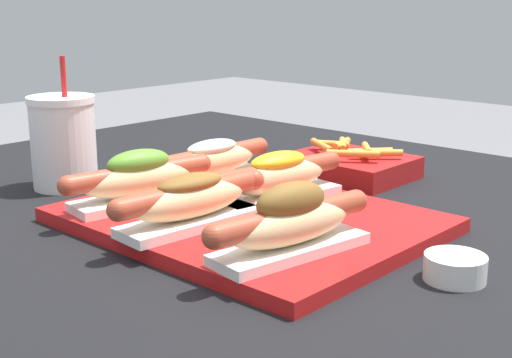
% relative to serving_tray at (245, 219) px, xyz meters
% --- Properties ---
extents(serving_tray, '(0.44, 0.34, 0.02)m').
position_rel_serving_tray_xyz_m(serving_tray, '(0.00, 0.00, 0.00)').
color(serving_tray, red).
rests_on(serving_tray, patio_table).
extents(hot_dog_0, '(0.09, 0.22, 0.07)m').
position_rel_serving_tray_xyz_m(hot_dog_0, '(-0.13, -0.07, 0.04)').
color(hot_dog_0, white).
rests_on(hot_dog_0, serving_tray).
extents(hot_dog_1, '(0.07, 0.22, 0.07)m').
position_rel_serving_tray_xyz_m(hot_dog_1, '(-0.01, -0.09, 0.04)').
color(hot_dog_1, white).
rests_on(hot_dog_1, serving_tray).
extents(hot_dog_2, '(0.09, 0.22, 0.08)m').
position_rel_serving_tray_xyz_m(hot_dog_2, '(0.14, -0.08, 0.04)').
color(hot_dog_2, white).
rests_on(hot_dog_2, serving_tray).
extents(hot_dog_3, '(0.07, 0.22, 0.06)m').
position_rel_serving_tray_xyz_m(hot_dog_3, '(-0.14, 0.07, 0.04)').
color(hot_dog_3, white).
rests_on(hot_dog_3, serving_tray).
extents(hot_dog_4, '(0.08, 0.22, 0.07)m').
position_rel_serving_tray_xyz_m(hot_dog_4, '(-0.00, 0.07, 0.04)').
color(hot_dog_4, white).
rests_on(hot_dog_4, serving_tray).
extents(sauce_bowl, '(0.06, 0.06, 0.03)m').
position_rel_serving_tray_xyz_m(sauce_bowl, '(0.28, 0.02, 0.01)').
color(sauce_bowl, white).
rests_on(sauce_bowl, patio_table).
extents(drink_cup, '(0.10, 0.10, 0.20)m').
position_rel_serving_tray_xyz_m(drink_cup, '(-0.33, -0.05, 0.06)').
color(drink_cup, white).
rests_on(drink_cup, patio_table).
extents(fries_basket, '(0.18, 0.15, 0.05)m').
position_rel_serving_tray_xyz_m(fries_basket, '(-0.05, 0.30, 0.01)').
color(fries_basket, '#B21919').
rests_on(fries_basket, patio_table).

